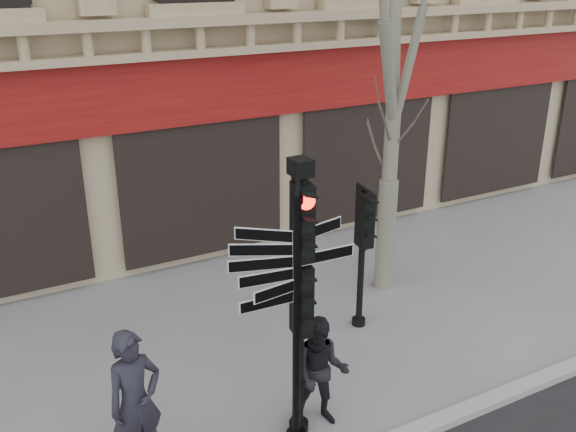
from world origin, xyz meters
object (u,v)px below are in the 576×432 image
at_px(traffic_signal_secondary, 363,234).
at_px(pedestrian_b, 320,372).
at_px(fingerpost, 297,268).
at_px(pedestrian_a, 135,403).
at_px(traffic_signal_main, 300,270).

distance_m(traffic_signal_secondary, pedestrian_b, 2.79).
bearing_deg(fingerpost, pedestrian_a, 176.92).
height_order(fingerpost, pedestrian_a, fingerpost).
height_order(fingerpost, pedestrian_b, fingerpost).
xyz_separation_m(traffic_signal_main, traffic_signal_secondary, (2.23, 1.85, -0.69)).
bearing_deg(pedestrian_a, traffic_signal_main, -23.67).
height_order(pedestrian_a, pedestrian_b, pedestrian_a).
xyz_separation_m(fingerpost, pedestrian_b, (0.47, 0.19, -1.73)).
distance_m(pedestrian_a, pedestrian_b, 2.40).
relative_size(pedestrian_a, pedestrian_b, 1.20).
height_order(fingerpost, traffic_signal_secondary, fingerpost).
bearing_deg(traffic_signal_secondary, pedestrian_b, -127.14).
bearing_deg(pedestrian_b, pedestrian_a, -155.24).
height_order(traffic_signal_main, pedestrian_a, traffic_signal_main).
bearing_deg(traffic_signal_secondary, pedestrian_a, -151.89).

